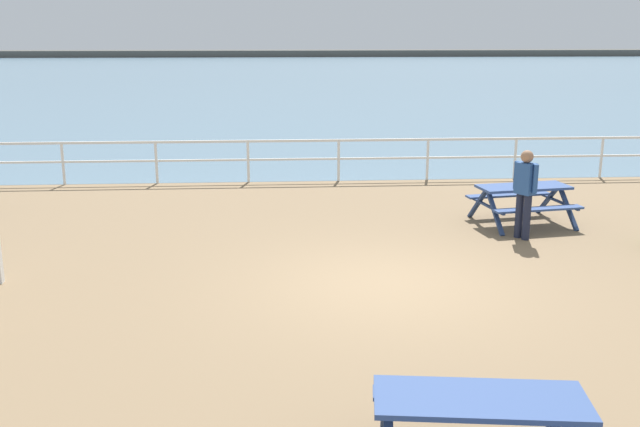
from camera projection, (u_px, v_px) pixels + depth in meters
ground_plane at (384, 290)px, 11.08m from camera, size 30.00×24.00×0.20m
sea_band at (291, 75)px, 62.06m from camera, size 142.00×90.00×0.01m
distant_shoreline at (283, 56)px, 103.63m from camera, size 142.00×6.00×1.80m
seaward_railing at (339, 152)px, 18.36m from camera, size 23.07×0.07×1.08m
picnic_table_near_left at (480, 417)px, 6.13m from camera, size 1.98×1.74×0.80m
picnic_table_mid_centre at (523, 195)px, 14.33m from camera, size 2.01×1.78×0.80m
visitor at (525, 189)px, 13.21m from camera, size 0.37×0.46×1.66m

